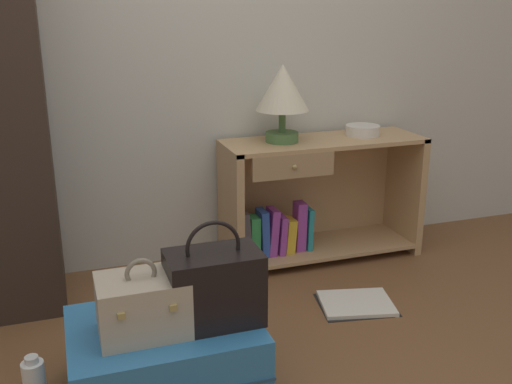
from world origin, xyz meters
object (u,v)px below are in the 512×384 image
(suitcase_large, at_px, (165,358))
(train_case, at_px, (143,305))
(table_lamp, at_px, (283,91))
(bottle, at_px, (35,384))
(bowl, at_px, (363,130))
(bookshelf, at_px, (312,199))
(open_book_on_floor, at_px, (356,304))
(handbag, at_px, (214,287))

(suitcase_large, distance_m, train_case, 0.25)
(table_lamp, height_order, suitcase_large, table_lamp)
(suitcase_large, bearing_deg, bottle, 172.74)
(bowl, distance_m, train_case, 1.71)
(bookshelf, height_order, suitcase_large, bookshelf)
(bookshelf, xyz_separation_m, bottle, (-1.44, -0.90, -0.24))
(train_case, distance_m, open_book_on_floor, 1.16)
(bowl, height_order, bottle, bowl)
(handbag, relative_size, open_book_on_floor, 0.98)
(handbag, distance_m, bottle, 0.70)
(handbag, bearing_deg, train_case, 178.17)
(suitcase_large, relative_size, bottle, 3.29)
(table_lamp, distance_m, suitcase_large, 1.48)
(table_lamp, xyz_separation_m, suitcase_large, (-0.81, -0.95, -0.78))
(bowl, height_order, suitcase_large, bowl)
(bowl, xyz_separation_m, handbag, (-1.11, -1.01, -0.28))
(bowl, bearing_deg, handbag, -137.77)
(train_case, relative_size, bottle, 1.48)
(bookshelf, xyz_separation_m, table_lamp, (-0.18, -0.00, 0.59))
(bowl, height_order, open_book_on_floor, bowl)
(bookshelf, bearing_deg, handbag, -129.23)
(bowl, xyz_separation_m, suitcase_large, (-1.28, -0.96, -0.55))
(bowl, bearing_deg, train_case, -143.59)
(table_lamp, relative_size, open_book_on_floor, 1.02)
(open_book_on_floor, bearing_deg, suitcase_large, -159.95)
(bowl, bearing_deg, bookshelf, -179.05)
(handbag, xyz_separation_m, open_book_on_floor, (0.78, 0.40, -0.40))
(bowl, bearing_deg, table_lamp, -179.41)
(table_lamp, relative_size, bottle, 1.96)
(suitcase_large, height_order, handbag, handbag)
(table_lamp, distance_m, train_case, 1.43)
(bookshelf, height_order, bowl, bowl)
(bookshelf, relative_size, open_book_on_floor, 2.78)
(bowl, bearing_deg, open_book_on_floor, -118.01)
(suitcase_large, bearing_deg, bookshelf, 43.89)
(table_lamp, relative_size, handbag, 1.05)
(suitcase_large, height_order, open_book_on_floor, suitcase_large)
(handbag, bearing_deg, open_book_on_floor, 26.83)
(table_lamp, bearing_deg, suitcase_large, -130.40)
(handbag, bearing_deg, suitcase_large, 165.07)
(open_book_on_floor, bearing_deg, bowl, 61.99)
(suitcase_large, height_order, bottle, suitcase_large)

